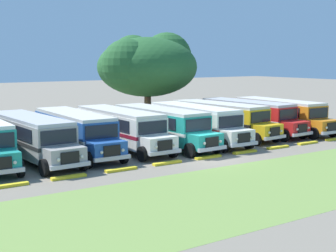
# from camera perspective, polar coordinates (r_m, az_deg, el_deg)

# --- Properties ---
(ground_plane) EXTENTS (220.00, 220.00, 0.00)m
(ground_plane) POSITION_cam_1_polar(r_m,az_deg,el_deg) (32.04, 4.99, -3.87)
(ground_plane) COLOR slate
(foreground_grass_strip) EXTENTS (80.00, 9.29, 0.01)m
(foreground_grass_strip) POSITION_cam_1_polar(r_m,az_deg,el_deg) (27.15, 14.15, -6.23)
(foreground_grass_strip) COLOR olive
(foreground_grass_strip) RESTS_ON ground_plane
(parked_bus_slot_1) EXTENTS (3.16, 10.90, 2.82)m
(parked_bus_slot_1) POSITION_cam_1_polar(r_m,az_deg,el_deg) (32.66, -15.77, -1.09)
(parked_bus_slot_1) COLOR #9E9993
(parked_bus_slot_1) RESTS_ON ground_plane
(parked_bus_slot_2) EXTENTS (2.83, 10.86, 2.82)m
(parked_bus_slot_2) POSITION_cam_1_polar(r_m,az_deg,el_deg) (34.28, -10.85, -0.52)
(parked_bus_slot_2) COLOR #23519E
(parked_bus_slot_2) RESTS_ON ground_plane
(parked_bus_slot_3) EXTENTS (2.84, 10.86, 2.82)m
(parked_bus_slot_3) POSITION_cam_1_polar(r_m,az_deg,el_deg) (35.56, -5.57, -0.12)
(parked_bus_slot_3) COLOR silver
(parked_bus_slot_3) RESTS_ON ground_plane
(parked_bus_slot_4) EXTENTS (3.08, 10.89, 2.82)m
(parked_bus_slot_4) POSITION_cam_1_polar(r_m,az_deg,el_deg) (36.54, -0.73, 0.14)
(parked_bus_slot_4) COLOR teal
(parked_bus_slot_4) RESTS_ON ground_plane
(parked_bus_slot_5) EXTENTS (2.84, 10.86, 2.82)m
(parked_bus_slot_5) POSITION_cam_1_polar(r_m,az_deg,el_deg) (38.49, 3.28, 0.52)
(parked_bus_slot_5) COLOR silver
(parked_bus_slot_5) RESTS_ON ground_plane
(parked_bus_slot_6) EXTENTS (3.52, 10.97, 2.82)m
(parked_bus_slot_6) POSITION_cam_1_polar(r_m,az_deg,el_deg) (41.21, 6.26, 0.98)
(parked_bus_slot_6) COLOR yellow
(parked_bus_slot_6) RESTS_ON ground_plane
(parked_bus_slot_7) EXTENTS (3.27, 10.93, 2.82)m
(parked_bus_slot_7) POSITION_cam_1_polar(r_m,az_deg,el_deg) (43.35, 9.52, 1.26)
(parked_bus_slot_7) COLOR red
(parked_bus_slot_7) RESTS_ON ground_plane
(parked_bus_slot_8) EXTENTS (2.91, 10.87, 2.82)m
(parked_bus_slot_8) POSITION_cam_1_polar(r_m,az_deg,el_deg) (45.11, 13.10, 1.42)
(parked_bus_slot_8) COLOR orange
(parked_bus_slot_8) RESTS_ON ground_plane
(curb_wheelstop_0) EXTENTS (2.00, 0.36, 0.15)m
(curb_wheelstop_0) POSITION_cam_1_polar(r_m,az_deg,el_deg) (26.35, -18.21, -6.66)
(curb_wheelstop_0) COLOR yellow
(curb_wheelstop_0) RESTS_ON ground_plane
(curb_wheelstop_1) EXTENTS (2.00, 0.36, 0.15)m
(curb_wheelstop_1) POSITION_cam_1_polar(r_m,az_deg,el_deg) (27.35, -11.59, -5.89)
(curb_wheelstop_1) COLOR yellow
(curb_wheelstop_1) RESTS_ON ground_plane
(curb_wheelstop_2) EXTENTS (2.00, 0.36, 0.15)m
(curb_wheelstop_2) POSITION_cam_1_polar(r_m,az_deg,el_deg) (28.69, -5.54, -5.12)
(curb_wheelstop_2) COLOR yellow
(curb_wheelstop_2) RESTS_ON ground_plane
(curb_wheelstop_3) EXTENTS (2.00, 0.36, 0.15)m
(curb_wheelstop_3) POSITION_cam_1_polar(r_m,az_deg,el_deg) (30.32, -0.09, -4.37)
(curb_wheelstop_3) COLOR yellow
(curb_wheelstop_3) RESTS_ON ground_plane
(curb_wheelstop_4) EXTENTS (2.00, 0.36, 0.15)m
(curb_wheelstop_4) POSITION_cam_1_polar(r_m,az_deg,el_deg) (32.20, 4.75, -3.67)
(curb_wheelstop_4) COLOR yellow
(curb_wheelstop_4) RESTS_ON ground_plane
(curb_wheelstop_5) EXTENTS (2.00, 0.36, 0.15)m
(curb_wheelstop_5) POSITION_cam_1_polar(r_m,az_deg,el_deg) (34.28, 9.03, -3.03)
(curb_wheelstop_5) COLOR yellow
(curb_wheelstop_5) RESTS_ON ground_plane
(curb_wheelstop_6) EXTENTS (2.00, 0.36, 0.15)m
(curb_wheelstop_6) POSITION_cam_1_polar(r_m,az_deg,el_deg) (36.53, 12.79, -2.45)
(curb_wheelstop_6) COLOR yellow
(curb_wheelstop_6) RESTS_ON ground_plane
(curb_wheelstop_7) EXTENTS (2.00, 0.36, 0.15)m
(curb_wheelstop_7) POSITION_cam_1_polar(r_m,az_deg,el_deg) (38.93, 16.10, -1.93)
(curb_wheelstop_7) COLOR yellow
(curb_wheelstop_7) RESTS_ON ground_plane
(curb_wheelstop_8) EXTENTS (2.00, 0.36, 0.15)m
(curb_wheelstop_8) POSITION_cam_1_polar(r_m,az_deg,el_deg) (41.45, 19.02, -1.47)
(curb_wheelstop_8) COLOR yellow
(curb_wheelstop_8) RESTS_ON ground_plane
(broad_shade_tree) EXTENTS (11.46, 10.29, 9.37)m
(broad_shade_tree) POSITION_cam_1_polar(r_m,az_deg,el_deg) (50.67, -2.54, 7.28)
(broad_shade_tree) COLOR brown
(broad_shade_tree) RESTS_ON ground_plane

